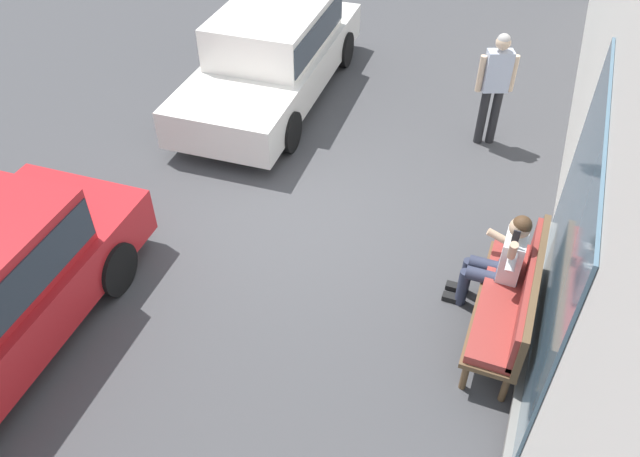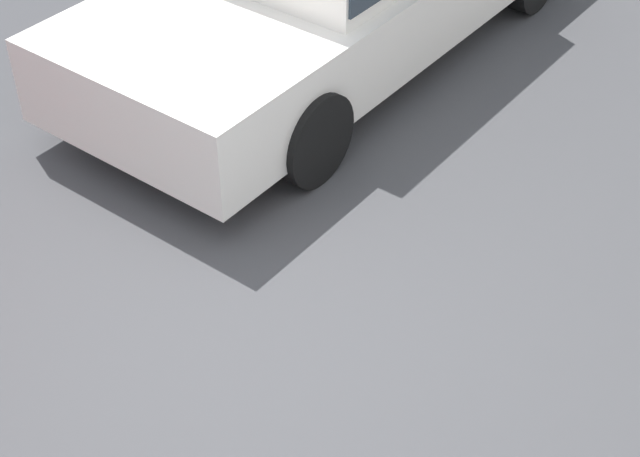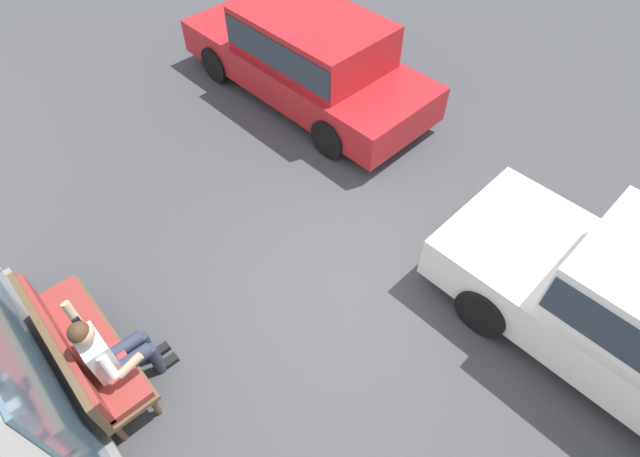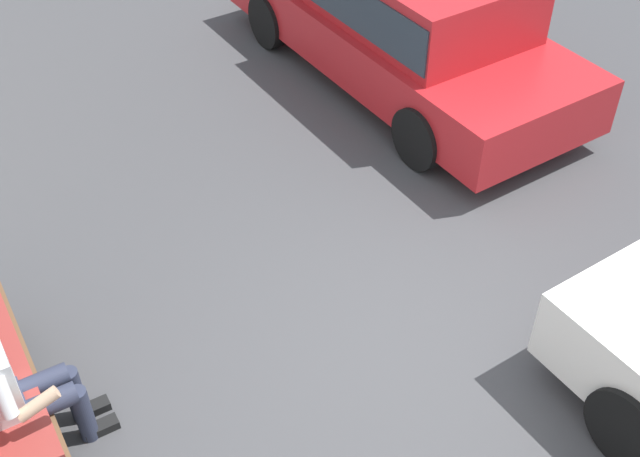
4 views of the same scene
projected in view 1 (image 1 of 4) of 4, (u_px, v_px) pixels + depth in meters
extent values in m
plane|color=#424244|center=(294.00, 215.00, 8.25)|extent=(60.00, 60.00, 0.00)
cube|color=beige|center=(626.00, 105.00, 5.75)|extent=(18.00, 0.40, 4.76)
cube|color=slate|center=(566.00, 241.00, 5.73)|extent=(3.40, 0.03, 2.50)
cube|color=gray|center=(531.00, 329.00, 6.57)|extent=(3.60, 0.12, 0.10)
cylinder|color=brown|center=(505.00, 388.00, 6.01)|extent=(0.07, 0.07, 0.38)
cylinder|color=brown|center=(527.00, 271.00, 7.20)|extent=(0.07, 0.07, 0.38)
cylinder|color=brown|center=(465.00, 376.00, 6.12)|extent=(0.07, 0.07, 0.38)
cylinder|color=brown|center=(494.00, 262.00, 7.31)|extent=(0.07, 0.07, 0.38)
cube|color=brown|center=(503.00, 305.00, 6.51)|extent=(1.86, 0.55, 0.06)
cube|color=maroon|center=(504.00, 300.00, 6.46)|extent=(1.80, 0.49, 0.10)
cube|color=brown|center=(532.00, 291.00, 6.25)|extent=(1.86, 0.07, 0.55)
cube|color=maroon|center=(526.00, 290.00, 6.27)|extent=(1.80, 0.06, 0.47)
cylinder|color=#2D3347|center=(485.00, 277.00, 6.71)|extent=(0.15, 0.42, 0.15)
cylinder|color=#2D3347|center=(463.00, 287.00, 6.93)|extent=(0.12, 0.12, 0.49)
cube|color=black|center=(453.00, 298.00, 7.09)|extent=(0.10, 0.24, 0.07)
cylinder|color=#2D3347|center=(488.00, 266.00, 6.84)|extent=(0.15, 0.42, 0.15)
cylinder|color=#2D3347|center=(466.00, 277.00, 7.06)|extent=(0.12, 0.12, 0.49)
cube|color=black|center=(456.00, 287.00, 7.22)|extent=(0.10, 0.24, 0.07)
cube|color=#2D3347|center=(506.00, 276.00, 6.72)|extent=(0.34, 0.24, 0.14)
cube|color=silver|center=(512.00, 258.00, 6.53)|extent=(0.38, 0.22, 0.56)
sphere|color=tan|center=(520.00, 228.00, 6.26)|extent=(0.22, 0.22, 0.22)
sphere|color=#4C331E|center=(522.00, 225.00, 6.23)|extent=(0.20, 0.20, 0.20)
cylinder|color=silver|center=(515.00, 235.00, 6.63)|extent=(0.20, 0.10, 0.28)
cylinder|color=tan|center=(499.00, 237.00, 6.79)|extent=(0.08, 0.27, 0.17)
cylinder|color=silver|center=(512.00, 260.00, 6.25)|extent=(0.25, 0.10, 0.22)
cylinder|color=tan|center=(513.00, 250.00, 6.08)|extent=(0.16, 0.08, 0.25)
cube|color=#232328|center=(516.00, 237.00, 6.17)|extent=(0.02, 0.07, 0.15)
cube|color=white|center=(272.00, 67.00, 10.27)|extent=(4.72, 1.97, 0.58)
cube|color=white|center=(275.00, 26.00, 9.99)|extent=(2.49, 1.65, 0.67)
cube|color=#28333D|center=(275.00, 26.00, 9.99)|extent=(2.44, 1.68, 0.47)
cylinder|color=black|center=(289.00, 132.00, 9.20)|extent=(0.63, 0.21, 0.62)
cylinder|color=black|center=(189.00, 114.00, 9.58)|extent=(0.63, 0.21, 0.62)
cylinder|color=black|center=(345.00, 50.00, 11.25)|extent=(0.63, 0.21, 0.62)
cylinder|color=black|center=(260.00, 37.00, 11.63)|extent=(0.63, 0.21, 0.62)
cylinder|color=black|center=(115.00, 269.00, 7.06)|extent=(0.64, 0.21, 0.63)
cylinder|color=#232326|center=(482.00, 117.00, 9.28)|extent=(0.13, 0.13, 0.88)
cylinder|color=#232326|center=(494.00, 116.00, 9.28)|extent=(0.13, 0.13, 0.88)
cube|color=silver|center=(498.00, 71.00, 8.79)|extent=(0.32, 0.41, 0.60)
cylinder|color=beige|center=(481.00, 74.00, 8.81)|extent=(0.09, 0.09, 0.54)
cylinder|color=beige|center=(513.00, 73.00, 8.82)|extent=(0.09, 0.09, 0.54)
sphere|color=beige|center=(503.00, 42.00, 8.51)|extent=(0.21, 0.21, 0.21)
sphere|color=#B7B2AD|center=(504.00, 40.00, 8.49)|extent=(0.19, 0.19, 0.19)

